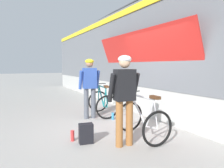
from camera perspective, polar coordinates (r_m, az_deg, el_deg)
The scene contains 9 objects.
ground_plane at distance 5.20m, azimuth 1.28°, elevation -12.26°, with size 80.00×80.00×0.00m, color #A09E99.
train_car at distance 7.73m, azimuth 15.08°, elevation 8.04°, with size 3.32×19.02×3.88m.
cyclist_near_in_blue at distance 5.92m, azimuth -6.40°, elevation 0.25°, with size 0.63×0.34×1.76m.
cyclist_far_in_dark at distance 3.84m, azimuth 3.58°, elevation -2.42°, with size 0.63×0.34×1.76m.
bicycle_near_teal at distance 6.34m, azimuth -2.72°, elevation -5.33°, with size 0.88×1.17×0.99m.
bicycle_far_silver at distance 4.40m, azimuth 8.64°, elevation -10.15°, with size 0.74×1.09×0.99m.
backpack_on_platform at distance 4.19m, azimuth -7.43°, elevation -13.81°, with size 0.28×0.18×0.40m, color black.
water_bottle_near_the_bikes at distance 5.88m, azimuth 0.22°, elevation -9.16°, with size 0.07×0.07×0.20m, color #338CCC.
water_bottle_by_the_backpack at distance 4.38m, azimuth -11.21°, elevation -14.27°, with size 0.08×0.08×0.22m, color red.
Camera 1 is at (-2.43, -4.33, 1.57)m, focal length 32.03 mm.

